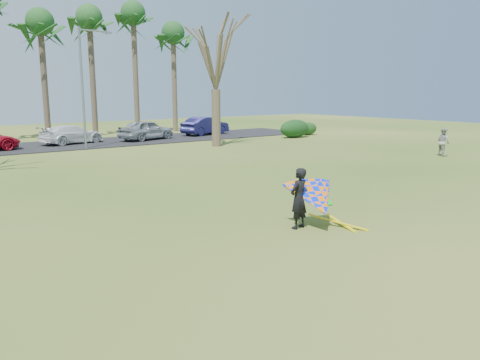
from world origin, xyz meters
TOP-DOWN VIEW (x-y plane):
  - ground at (0.00, 0.00)m, footprint 100.00×100.00m
  - parking_strip at (0.00, 25.00)m, footprint 46.00×7.00m
  - palm_6 at (2.00, 31.00)m, footprint 4.84×4.84m
  - palm_7 at (6.00, 31.00)m, footprint 4.84×4.84m
  - palm_8 at (10.00, 31.00)m, footprint 4.84×4.84m
  - palm_9 at (14.00, 31.00)m, footprint 4.84×4.84m
  - bare_tree_right at (10.00, 18.00)m, footprint 6.27×6.27m
  - streetlight at (2.16, 22.00)m, footprint 2.28×0.18m
  - hedge_near at (18.83, 19.21)m, footprint 3.03×1.37m
  - hedge_far at (21.43, 20.24)m, footprint 2.03×0.95m
  - car_3 at (2.16, 25.43)m, footprint 5.05×3.10m
  - car_4 at (7.76, 24.61)m, footprint 5.03×3.16m
  - car_5 at (13.97, 25.56)m, footprint 5.02×2.84m
  - pedestrian_a at (18.06, 5.50)m, footprint 0.89×1.00m
  - kite_flyer at (0.77, -0.49)m, footprint 2.13×2.39m

SIDE VIEW (x-z plane):
  - ground at x=0.00m, z-range 0.00..0.00m
  - parking_strip at x=0.00m, z-range 0.00..0.06m
  - hedge_far at x=21.43m, z-range 0.00..1.13m
  - car_3 at x=2.16m, z-range 0.06..1.43m
  - hedge_near at x=18.83m, z-range 0.00..1.52m
  - car_5 at x=13.97m, z-range 0.06..1.63m
  - pedestrian_a at x=18.06m, z-range 0.00..1.69m
  - kite_flyer at x=0.77m, z-range -0.16..1.86m
  - car_4 at x=7.76m, z-range 0.06..1.65m
  - streetlight at x=2.16m, z-range 0.46..8.46m
  - bare_tree_right at x=10.00m, z-range 1.96..11.17m
  - palm_6 at x=2.00m, z-range 3.75..14.59m
  - palm_9 at x=14.00m, z-range 3.75..14.59m
  - palm_7 at x=6.00m, z-range 4.08..15.62m
  - palm_8 at x=10.00m, z-range 4.40..16.64m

